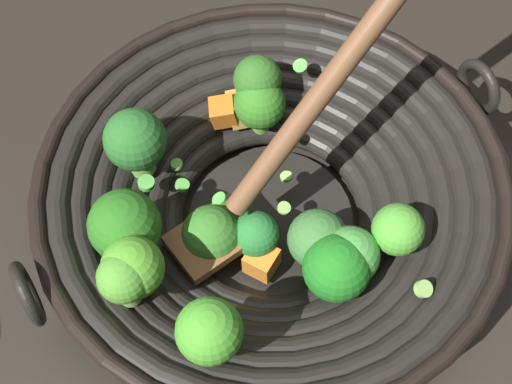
{
  "coord_description": "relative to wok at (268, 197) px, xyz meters",
  "views": [
    {
      "loc": [
        0.3,
        -0.05,
        0.59
      ],
      "look_at": [
        -0.02,
        -0.01,
        0.03
      ],
      "focal_mm": 50.42,
      "sensor_mm": 36.0,
      "label": 1
    }
  ],
  "objects": [
    {
      "name": "ground_plane",
      "position": [
        -0.0,
        0.0,
        -0.05
      ],
      "size": [
        4.0,
        4.0,
        0.0
      ],
      "primitive_type": "plane",
      "color": "#28231E"
    },
    {
      "name": "wok",
      "position": [
        0.0,
        0.0,
        0.0
      ],
      "size": [
        0.4,
        0.42,
        0.27
      ],
      "color": "black",
      "rests_on": "ground"
    }
  ]
}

